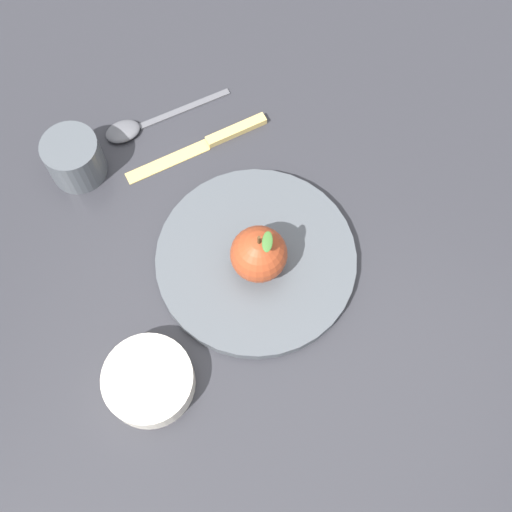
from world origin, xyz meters
name	(u,v)px	position (x,y,z in m)	size (l,w,h in m)	color
ground_plane	(236,237)	(0.00, 0.00, 0.00)	(2.40, 2.40, 0.00)	#2D2D33
dinner_plate	(256,259)	(0.04, -0.02, 0.01)	(0.25, 0.25, 0.02)	#4C5156
apple	(259,254)	(0.04, -0.03, 0.05)	(0.07, 0.07, 0.08)	#9E3D1E
side_bowl	(148,380)	(-0.02, -0.21, 0.02)	(0.10, 0.10, 0.03)	silver
cup	(73,157)	(-0.23, 0.02, 0.03)	(0.07, 0.07, 0.06)	#4C5156
knife	(210,142)	(-0.08, 0.12, 0.00)	(0.15, 0.16, 0.01)	#D8B766
spoon	(138,126)	(-0.19, 0.10, 0.01)	(0.14, 0.15, 0.01)	#59595E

